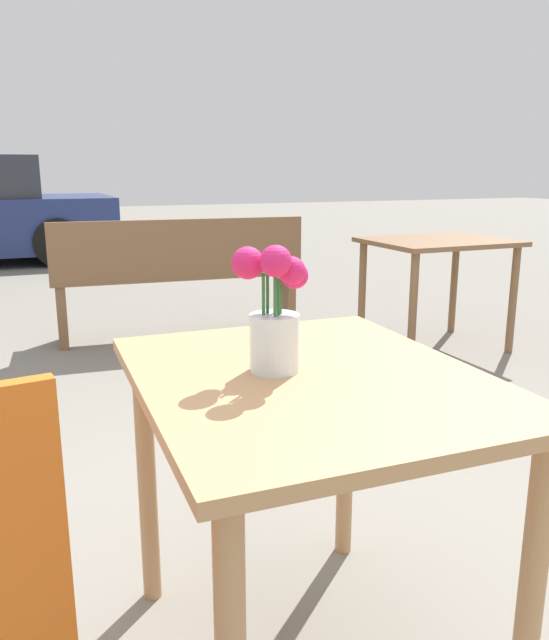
% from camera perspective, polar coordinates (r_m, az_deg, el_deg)
% --- Properties ---
extents(table_front, '(0.75, 0.90, 0.75)m').
position_cam_1_polar(table_front, '(1.40, 3.08, -9.37)').
color(table_front, tan).
rests_on(table_front, ground_plane).
extents(flower_vase, '(0.16, 0.15, 0.28)m').
position_cam_1_polar(flower_vase, '(1.34, -0.07, 0.28)').
color(flower_vase, silver).
rests_on(flower_vase, table_front).
extents(bench_near, '(1.75, 0.50, 0.85)m').
position_cam_1_polar(bench_near, '(4.43, -8.62, 4.23)').
color(bench_near, brown).
rests_on(bench_near, ground_plane).
extents(table_back, '(0.90, 0.71, 0.73)m').
position_cam_1_polar(table_back, '(4.25, 14.71, 5.62)').
color(table_back, brown).
rests_on(table_back, ground_plane).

